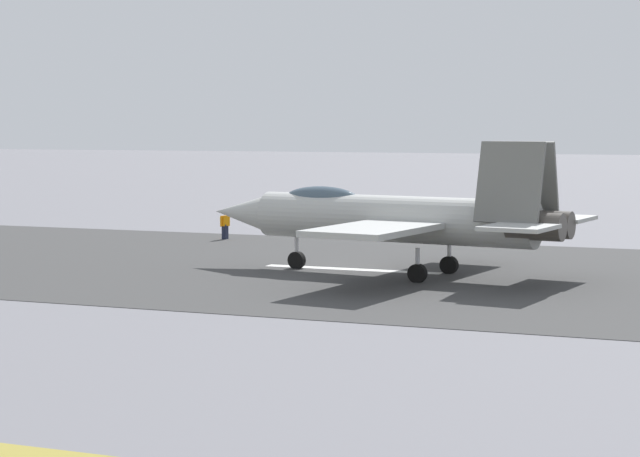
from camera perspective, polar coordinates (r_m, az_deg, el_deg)
The scene contains 5 objects.
ground_plane at distance 51.67m, azimuth 1.06°, elevation -1.97°, with size 400.00×400.00×0.00m, color slate.
runway_strip at distance 51.67m, azimuth 1.08°, elevation -1.96°, with size 240.00×26.00×0.02m.
fighter_jet at distance 49.41m, azimuth 3.56°, elevation 0.54°, with size 16.96×14.16×5.64m.
crew_person at distance 65.06m, azimuth -4.59°, elevation 0.16°, with size 0.42×0.66×1.57m.
marker_cone_mid at distance 64.58m, azimuth 4.67°, elevation -0.33°, with size 0.44×0.44×0.55m, color orange.
Camera 1 is at (-17.95, 48.04, 6.33)m, focal length 66.54 mm.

